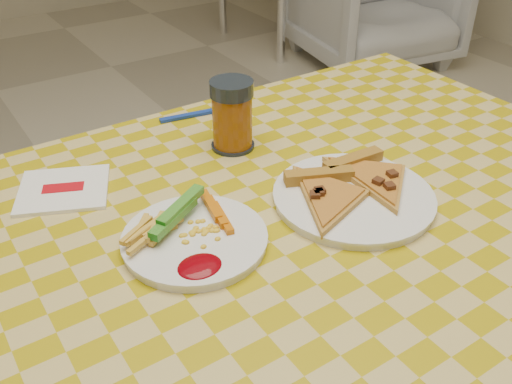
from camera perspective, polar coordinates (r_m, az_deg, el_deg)
table at (r=0.91m, az=2.81°, el=-6.41°), size 1.28×0.88×0.76m
plate_left at (r=0.81m, az=-6.14°, el=-4.85°), size 0.27×0.27×0.01m
plate_right at (r=0.91m, az=9.71°, el=-0.62°), size 0.30×0.30×0.01m
fries_veggies at (r=0.81m, az=-7.26°, el=-3.55°), size 0.18×0.17×0.04m
pizza_slices at (r=0.91m, az=9.33°, el=0.71°), size 0.28×0.25×0.02m
drink_glass at (r=1.02m, az=-2.40°, el=7.63°), size 0.08×0.08×0.13m
napkin at (r=0.97m, az=-18.70°, el=0.25°), size 0.18×0.17×0.01m
fork at (r=1.17m, az=-5.71°, el=7.83°), size 0.16×0.04×0.01m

